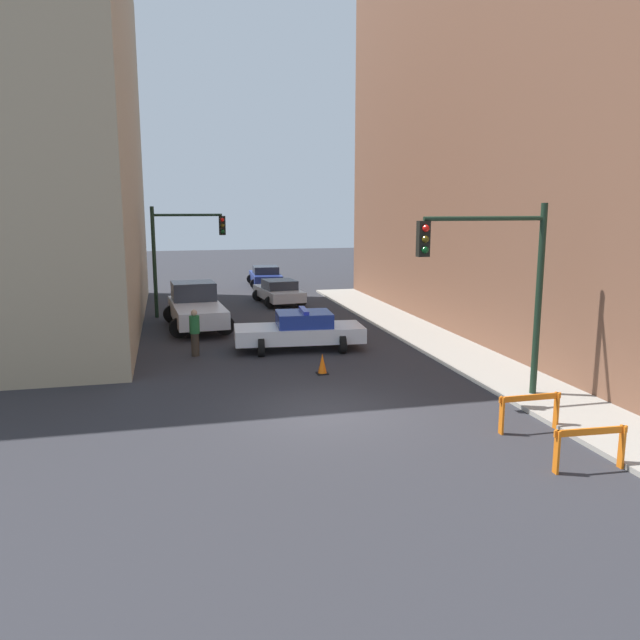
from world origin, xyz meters
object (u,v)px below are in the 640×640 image
Objects in this scene: parked_car_mid at (265,276)px; barrier_mid at (530,406)px; police_car at (300,330)px; white_truck at (196,307)px; barrier_front at (590,442)px; traffic_light_near at (501,272)px; pedestrian_crossing at (195,332)px; parked_car_near at (279,291)px; traffic_cone at (322,364)px; traffic_light_far at (178,245)px.

parked_car_mid is 28.26m from barrier_mid.
white_truck is at bearing 38.68° from police_car.
police_car is 12.33m from barrier_front.
traffic_light_near reaches higher than barrier_front.
barrier_front is at bearing 83.51° from pedestrian_crossing.
barrier_front is (6.92, -17.03, -0.29)m from white_truck.
parked_car_near is 2.79× the size of barrier_mid.
police_car is 10.94m from parked_car_near.
traffic_light_near is 26.12m from parked_car_mid.
traffic_light_near is 3.25× the size of barrier_front.
parked_car_near reaches higher than traffic_cone.
barrier_mid is at bearing -83.52° from parked_car_mid.
white_truck is 16.34m from barrier_mid.
parked_car_mid is (5.12, 13.43, -0.23)m from white_truck.
police_car is 1.08× the size of parked_car_near.
parked_car_near is (5.27, 2.73, -2.72)m from traffic_light_far.
parked_car_mid is at bearing 85.77° from traffic_cone.
white_truck is at bearing -108.18° from parked_car_mid.
pedestrian_crossing is 11.97m from barrier_mid.
traffic_light_far is 1.08× the size of police_car.
pedestrian_crossing is at bearing 127.50° from barrier_mid.
white_truck is (-3.52, 5.18, 0.18)m from police_car.
white_truck reaches higher than barrier_front.
traffic_light_near is at bearing -62.46° from traffic_light_far.
traffic_light_near is 1.08× the size of police_car.
white_truck reaches higher than pedestrian_crossing.
barrier_mid reaches higher than traffic_cone.
traffic_light_near is 7.93× the size of traffic_cone.
barrier_mid is at bearing 88.37° from barrier_front.
traffic_cone is (-1.16, -14.38, -0.36)m from parked_car_near.
parked_car_near is (-2.76, 18.13, -2.86)m from traffic_light_near.
barrier_front is at bearing -67.68° from traffic_cone.
parked_car_near is 22.85m from barrier_front.
parked_car_near and parked_car_mid have the same top height.
parked_car_near is 1.02× the size of parked_car_mid.
traffic_light_far reaches higher than police_car.
traffic_light_near is 10.85m from pedestrian_crossing.
police_car is 3.02× the size of barrier_mid.
barrier_mid is at bearing -68.64° from white_truck.
traffic_light_near is 3.76m from barrier_mid.
pedestrian_crossing is at bearing 96.01° from police_car.
traffic_cone is at bearing -72.04° from white_truck.
traffic_light_near reaches higher than parked_car_near.
traffic_light_far is 19.50m from barrier_mid.
traffic_light_near reaches higher than white_truck.
traffic_light_far reaches higher than parked_car_mid.
parked_car_near is at bearing 27.38° from traffic_light_far.
pedestrian_crossing reaches higher than police_car.
barrier_mid is at bearing -89.19° from parked_car_near.
white_truck is at bearing -134.91° from parked_car_near.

